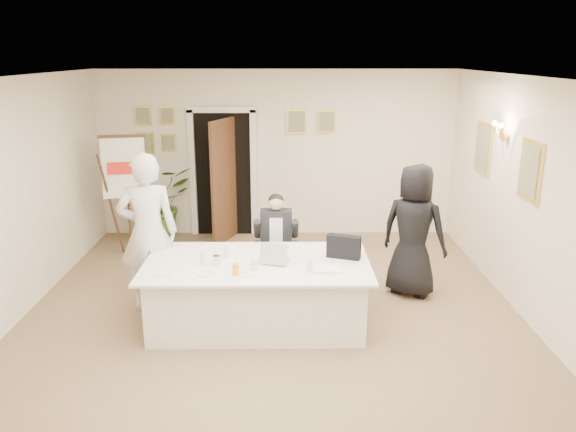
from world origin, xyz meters
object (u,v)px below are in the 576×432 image
(laptop, at_px, (274,250))
(flip_chart, at_px, (127,201))
(standing_woman, at_px, (414,231))
(paper_stack, at_px, (327,270))
(potted_palm, at_px, (157,203))
(laptop_bag, at_px, (344,247))
(seated_man, at_px, (276,242))
(conference_table, at_px, (257,293))
(steel_jug, at_px, (217,260))
(standing_man, at_px, (148,233))
(oj_glass, at_px, (236,269))

(laptop, bearing_deg, flip_chart, 149.50)
(standing_woman, height_order, paper_stack, standing_woman)
(potted_palm, xyz_separation_m, laptop, (2.02, -3.16, 0.30))
(standing_woman, distance_m, laptop, 1.97)
(laptop_bag, distance_m, paper_stack, 0.47)
(seated_man, distance_m, paper_stack, 1.44)
(conference_table, height_order, flip_chart, flip_chart)
(flip_chart, height_order, potted_palm, flip_chart)
(flip_chart, height_order, standing_woman, flip_chart)
(seated_man, distance_m, laptop, 1.07)
(steel_jug, bearing_deg, laptop_bag, 8.41)
(standing_man, bearing_deg, oj_glass, 131.73)
(seated_man, xyz_separation_m, standing_man, (-1.53, -0.58, 0.32))
(laptop_bag, bearing_deg, paper_stack, -99.53)
(conference_table, height_order, oj_glass, oj_glass)
(laptop_bag, xyz_separation_m, paper_stack, (-0.22, -0.40, -0.12))
(flip_chart, height_order, standing_man, standing_man)
(potted_palm, relative_size, laptop_bag, 3.18)
(flip_chart, bearing_deg, laptop_bag, -36.54)
(standing_woman, xyz_separation_m, oj_glass, (-2.18, -1.25, -0.03))
(flip_chart, bearing_deg, seated_man, -30.85)
(conference_table, xyz_separation_m, paper_stack, (0.77, -0.29, 0.40))
(flip_chart, bearing_deg, oj_glass, -55.79)
(potted_palm, xyz_separation_m, oj_glass, (1.62, -3.55, 0.22))
(potted_palm, height_order, steel_jug, potted_palm)
(conference_table, xyz_separation_m, flip_chart, (-2.12, 2.42, 0.46))
(potted_palm, xyz_separation_m, paper_stack, (2.61, -3.44, 0.17))
(seated_man, bearing_deg, paper_stack, -80.28)
(conference_table, bearing_deg, laptop_bag, 6.36)
(laptop, xyz_separation_m, paper_stack, (0.58, -0.28, -0.12))
(standing_man, height_order, steel_jug, standing_man)
(conference_table, distance_m, seated_man, 1.08)
(flip_chart, relative_size, paper_stack, 6.23)
(flip_chart, distance_m, potted_palm, 0.82)
(standing_man, xyz_separation_m, laptop, (1.52, -0.46, -0.06))
(flip_chart, distance_m, laptop, 3.36)
(flip_chart, relative_size, steel_jug, 16.75)
(laptop, bearing_deg, oj_glass, -119.93)
(potted_palm, distance_m, laptop_bag, 4.16)
(standing_man, distance_m, oj_glass, 1.41)
(standing_woman, bearing_deg, standing_man, 38.21)
(potted_palm, xyz_separation_m, laptop_bag, (2.83, -3.04, 0.29))
(steel_jug, bearing_deg, paper_stack, -8.64)
(conference_table, bearing_deg, steel_jug, -167.09)
(standing_woman, height_order, oj_glass, standing_woman)
(laptop, bearing_deg, seated_man, 105.26)
(standing_man, relative_size, steel_jug, 17.72)
(oj_glass, bearing_deg, paper_stack, 6.33)
(seated_man, relative_size, flip_chart, 0.71)
(flip_chart, bearing_deg, paper_stack, -43.06)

